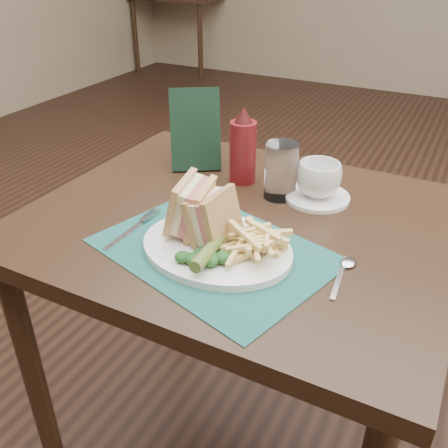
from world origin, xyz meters
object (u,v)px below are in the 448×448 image
(plate, at_px, (217,248))
(sandwich_half_a, at_px, (180,204))
(sandwich_half_b, at_px, (204,213))
(check_presenter, at_px, (195,130))
(table_main, at_px, (238,344))
(ketchup_bottle, at_px, (243,145))
(table_bg_left, at_px, (183,32))
(saucer, at_px, (317,197))
(coffee_cup, at_px, (319,179))
(placemat, at_px, (214,251))
(drinking_glass, at_px, (281,171))

(plate, xyz_separation_m, sandwich_half_a, (-0.09, 0.02, 0.06))
(sandwich_half_b, bearing_deg, check_presenter, 126.50)
(table_main, relative_size, ketchup_bottle, 4.84)
(sandwich_half_b, bearing_deg, table_bg_left, 126.12)
(ketchup_bottle, bearing_deg, saucer, -2.79)
(table_main, height_order, coffee_cup, coffee_cup)
(table_bg_left, distance_m, placemat, 4.80)
(plate, bearing_deg, sandwich_half_b, 160.80)
(check_presenter, bearing_deg, ketchup_bottle, -41.15)
(sandwich_half_b, bearing_deg, plate, -19.04)
(placemat, relative_size, coffee_cup, 4.28)
(sandwich_half_b, relative_size, check_presenter, 0.49)
(placemat, height_order, sandwich_half_a, sandwich_half_a)
(sandwich_half_a, relative_size, drinking_glass, 0.86)
(drinking_glass, bearing_deg, table_bg_left, 124.65)
(check_presenter, bearing_deg, table_bg_left, 90.12)
(plate, xyz_separation_m, check_presenter, (-0.24, 0.33, 0.09))
(table_main, distance_m, ketchup_bottle, 0.50)
(sandwich_half_a, height_order, saucer, sandwich_half_a)
(ketchup_bottle, bearing_deg, coffee_cup, -2.79)
(placemat, bearing_deg, sandwich_half_a, 167.69)
(plate, bearing_deg, sandwich_half_a, 171.85)
(plate, distance_m, saucer, 0.32)
(placemat, distance_m, drinking_glass, 0.28)
(drinking_glass, xyz_separation_m, ketchup_bottle, (-0.11, 0.04, 0.03))
(table_main, bearing_deg, saucer, 51.82)
(placemat, bearing_deg, saucer, 70.66)
(drinking_glass, height_order, ketchup_bottle, ketchup_bottle)
(saucer, distance_m, check_presenter, 0.35)
(saucer, relative_size, check_presenter, 0.72)
(saucer, bearing_deg, sandwich_half_a, -123.88)
(table_main, height_order, ketchup_bottle, ketchup_bottle)
(table_main, bearing_deg, coffee_cup, 51.82)
(saucer, bearing_deg, table_main, -128.18)
(plate, height_order, coffee_cup, coffee_cup)
(table_bg_left, xyz_separation_m, saucer, (2.68, -3.73, 0.38))
(table_bg_left, height_order, check_presenter, check_presenter)
(coffee_cup, xyz_separation_m, check_presenter, (-0.34, 0.03, 0.05))
(coffee_cup, bearing_deg, drinking_glass, -160.92)
(plate, height_order, check_presenter, check_presenter)
(coffee_cup, relative_size, check_presenter, 0.49)
(table_main, height_order, saucer, saucer)
(coffee_cup, bearing_deg, saucer, 0.00)
(coffee_cup, bearing_deg, ketchup_bottle, 177.21)
(table_bg_left, height_order, sandwich_half_b, sandwich_half_b)
(table_main, height_order, drinking_glass, drinking_glass)
(placemat, height_order, ketchup_bottle, ketchup_bottle)
(placemat, bearing_deg, table_main, 95.49)
(sandwich_half_a, bearing_deg, saucer, 44.18)
(drinking_glass, distance_m, ketchup_bottle, 0.12)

